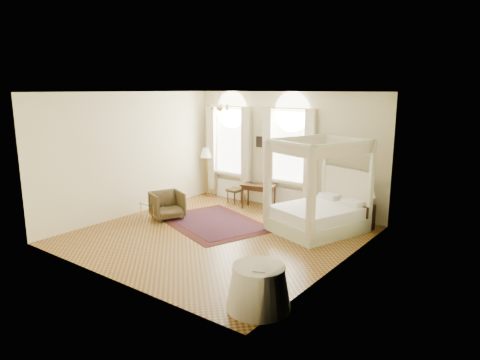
% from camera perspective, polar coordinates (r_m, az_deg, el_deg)
% --- Properties ---
extents(ground, '(6.00, 6.00, 0.00)m').
position_cam_1_polar(ground, '(10.17, -2.94, -7.31)').
color(ground, olive).
rests_on(ground, ground).
extents(room_walls, '(6.00, 6.00, 6.00)m').
position_cam_1_polar(room_walls, '(9.69, -3.06, 3.81)').
color(room_walls, '#F7EABC').
rests_on(room_walls, ground).
extents(window_left, '(1.62, 0.27, 3.29)m').
position_cam_1_polar(window_left, '(13.16, -1.36, 3.83)').
color(window_left, white).
rests_on(window_left, room_walls).
extents(window_right, '(1.62, 0.27, 3.29)m').
position_cam_1_polar(window_right, '(11.99, 6.56, 2.95)').
color(window_right, white).
rests_on(window_right, room_walls).
extents(chandelier, '(0.51, 0.45, 0.50)m').
position_cam_1_polar(chandelier, '(11.10, -2.71, 9.66)').
color(chandelier, '#BB903E').
rests_on(chandelier, room_walls).
extents(wall_pictures, '(2.54, 0.03, 0.39)m').
position_cam_1_polar(wall_pictures, '(12.07, 6.38, 4.95)').
color(wall_pictures, black).
rests_on(wall_pictures, room_walls).
extents(canopy_bed, '(2.24, 2.47, 2.23)m').
position_cam_1_polar(canopy_bed, '(10.45, 10.25, -4.03)').
color(canopy_bed, beige).
rests_on(canopy_bed, ground).
extents(nightstand, '(0.50, 0.46, 0.62)m').
position_cam_1_polar(nightstand, '(10.87, 16.10, -4.77)').
color(nightstand, '#351C0E').
rests_on(nightstand, ground).
extents(nightstand_lamp, '(0.28, 0.28, 0.42)m').
position_cam_1_polar(nightstand_lamp, '(10.72, 16.87, -1.79)').
color(nightstand_lamp, '#BB903E').
rests_on(nightstand_lamp, nightstand).
extents(writing_desk, '(1.03, 0.65, 0.72)m').
position_cam_1_polar(writing_desk, '(12.15, 2.49, -1.06)').
color(writing_desk, '#351C0E').
rests_on(writing_desk, ground).
extents(laptop, '(0.36, 0.24, 0.03)m').
position_cam_1_polar(laptop, '(12.32, 1.93, -0.31)').
color(laptop, black).
rests_on(laptop, writing_desk).
extents(stool, '(0.42, 0.42, 0.44)m').
position_cam_1_polar(stool, '(12.80, -0.73, -1.51)').
color(stool, '#42361C').
rests_on(stool, ground).
extents(armchair, '(1.04, 1.03, 0.72)m').
position_cam_1_polar(armchair, '(11.47, -9.69, -3.32)').
color(armchair, '#45381D').
rests_on(armchair, ground).
extents(coffee_table, '(0.58, 0.41, 0.40)m').
position_cam_1_polar(coffee_table, '(11.63, -11.70, -3.21)').
color(coffee_table, white).
rests_on(coffee_table, ground).
extents(floor_lamp, '(0.40, 0.40, 1.54)m').
position_cam_1_polar(floor_lamp, '(13.56, -4.47, 3.31)').
color(floor_lamp, '#BB903E').
rests_on(floor_lamp, ground).
extents(oriental_rug, '(3.40, 2.91, 0.01)m').
position_cam_1_polar(oriental_rug, '(11.02, -3.56, -5.72)').
color(oriental_rug, '#471711').
rests_on(oriental_rug, ground).
extents(side_table, '(1.02, 1.02, 0.70)m').
position_cam_1_polar(side_table, '(6.87, 2.50, -14.09)').
color(side_table, beige).
rests_on(side_table, ground).
extents(book, '(0.29, 0.32, 0.02)m').
position_cam_1_polar(book, '(6.61, 1.84, -11.65)').
color(book, black).
rests_on(book, side_table).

